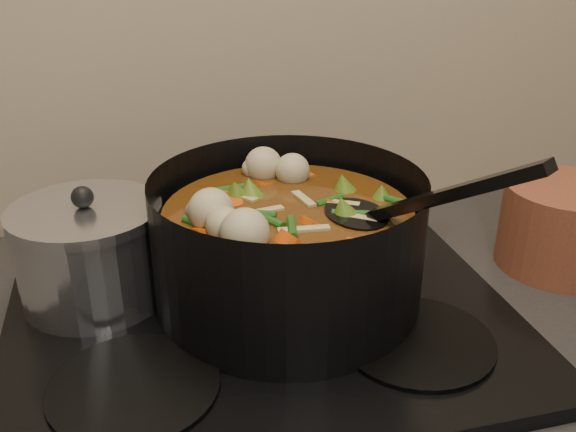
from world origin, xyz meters
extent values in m
cube|color=black|center=(0.00, 1.93, 0.89)|extent=(2.64, 0.64, 0.05)
cube|color=black|center=(0.00, 1.93, 0.92)|extent=(0.62, 0.54, 0.02)
cylinder|color=black|center=(-0.16, 1.80, 0.93)|extent=(0.18, 0.18, 0.01)
cylinder|color=black|center=(0.16, 1.80, 0.93)|extent=(0.18, 0.18, 0.01)
cylinder|color=black|center=(-0.16, 2.06, 0.93)|extent=(0.18, 0.18, 0.01)
cylinder|color=black|center=(0.16, 2.06, 0.93)|extent=(0.18, 0.18, 0.01)
cylinder|color=black|center=(0.04, 1.93, 1.01)|extent=(0.43, 0.43, 0.17)
cylinder|color=black|center=(0.04, 1.93, 0.94)|extent=(0.33, 0.33, 0.01)
cylinder|color=#5E3110|center=(0.04, 1.93, 1.00)|extent=(0.30, 0.30, 0.12)
cylinder|color=#E3410A|center=(0.08, 1.93, 1.05)|extent=(0.03, 0.04, 0.03)
cylinder|color=#E3410A|center=(0.09, 1.99, 1.05)|extent=(0.05, 0.04, 0.03)
cylinder|color=#E3410A|center=(0.02, 2.04, 1.05)|extent=(0.05, 0.05, 0.03)
cylinder|color=#E3410A|center=(-0.01, 1.96, 1.05)|extent=(0.04, 0.04, 0.03)
cylinder|color=#E3410A|center=(-0.05, 1.90, 1.05)|extent=(0.04, 0.04, 0.03)
cylinder|color=#E3410A|center=(0.02, 1.89, 1.05)|extent=(0.05, 0.05, 0.03)
cylinder|color=#E3410A|center=(0.07, 1.86, 1.05)|extent=(0.04, 0.04, 0.03)
cylinder|color=#E3410A|center=(0.15, 1.89, 1.05)|extent=(0.04, 0.04, 0.03)
cylinder|color=#E3410A|center=(0.09, 1.96, 1.05)|extent=(0.05, 0.05, 0.03)
cylinder|color=#E3410A|center=(0.06, 2.03, 1.05)|extent=(0.04, 0.05, 0.03)
cylinder|color=#E3410A|center=(0.01, 1.96, 1.05)|extent=(0.04, 0.03, 0.03)
cylinder|color=#E3410A|center=(-0.04, 1.93, 1.05)|extent=(0.04, 0.05, 0.03)
cylinder|color=#E3410A|center=(-0.04, 1.85, 1.05)|extent=(0.05, 0.05, 0.03)
sphere|color=tan|center=(0.11, 1.93, 1.07)|extent=(0.05, 0.05, 0.05)
sphere|color=tan|center=(0.04, 2.00, 1.07)|extent=(0.05, 0.05, 0.05)
sphere|color=tan|center=(-0.03, 1.92, 1.07)|extent=(0.05, 0.05, 0.05)
sphere|color=tan|center=(0.05, 1.86, 1.07)|extent=(0.05, 0.05, 0.05)
sphere|color=tan|center=(0.11, 1.94, 1.07)|extent=(0.05, 0.05, 0.05)
cone|color=#4F6F1B|center=(0.06, 1.83, 1.06)|extent=(0.05, 0.05, 0.04)
cone|color=#4F6F1B|center=(0.13, 1.95, 1.06)|extent=(0.05, 0.05, 0.04)
cone|color=#4F6F1B|center=(0.01, 2.02, 1.06)|extent=(0.05, 0.05, 0.04)
cone|color=#4F6F1B|center=(-0.05, 1.90, 1.06)|extent=(0.05, 0.05, 0.04)
cone|color=#4F6F1B|center=(0.08, 1.84, 1.06)|extent=(0.05, 0.05, 0.04)
cylinder|color=#1D5318|center=(0.07, 1.97, 1.06)|extent=(0.01, 0.04, 0.01)
cylinder|color=#1D5318|center=(0.01, 2.04, 1.06)|extent=(0.04, 0.04, 0.01)
cylinder|color=#1D5318|center=(-0.04, 1.97, 1.06)|extent=(0.05, 0.02, 0.01)
cylinder|color=#1D5318|center=(-0.03, 1.90, 1.06)|extent=(0.03, 0.04, 0.01)
cylinder|color=#1D5318|center=(0.03, 1.88, 1.06)|extent=(0.03, 0.04, 0.01)
cylinder|color=#1D5318|center=(0.11, 1.84, 1.06)|extent=(0.05, 0.02, 0.01)
cylinder|color=#1D5318|center=(0.13, 1.93, 1.06)|extent=(0.04, 0.04, 0.01)
cylinder|color=#1D5318|center=(0.09, 1.98, 1.06)|extent=(0.01, 0.04, 0.01)
cylinder|color=#1D5318|center=(0.03, 1.98, 1.06)|extent=(0.04, 0.04, 0.01)
cylinder|color=#1D5318|center=(-0.06, 1.98, 1.06)|extent=(0.05, 0.02, 0.01)
cylinder|color=#1D5318|center=(-0.05, 1.89, 1.06)|extent=(0.03, 0.05, 0.01)
cylinder|color=#1D5318|center=(0.02, 1.86, 1.06)|extent=(0.03, 0.04, 0.01)
cube|color=tan|center=(-0.04, 1.95, 1.06)|extent=(0.05, 0.01, 0.00)
cube|color=tan|center=(0.00, 1.85, 1.06)|extent=(0.02, 0.05, 0.00)
cube|color=tan|center=(0.11, 1.88, 1.06)|extent=(0.05, 0.03, 0.00)
cube|color=tan|center=(0.10, 1.99, 1.06)|extent=(0.04, 0.04, 0.00)
cube|color=tan|center=(-0.01, 2.00, 1.06)|extent=(0.03, 0.05, 0.00)
cube|color=tan|center=(-0.03, 1.89, 1.06)|extent=(0.05, 0.02, 0.00)
ellipsoid|color=black|center=(0.11, 1.89, 1.06)|extent=(0.09, 0.10, 0.01)
cube|color=black|center=(0.18, 1.80, 1.12)|extent=(0.13, 0.18, 0.12)
cylinder|color=silver|center=(-0.20, 2.00, 0.99)|extent=(0.18, 0.18, 0.11)
cylinder|color=silver|center=(-0.20, 2.00, 1.05)|extent=(0.19, 0.19, 0.01)
sphere|color=black|center=(-0.20, 2.00, 1.07)|extent=(0.03, 0.03, 0.03)
cylinder|color=brown|center=(0.46, 1.95, 0.97)|extent=(0.21, 0.21, 0.12)
camera|label=1|loc=(-0.14, 1.25, 1.38)|focal=40.00mm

